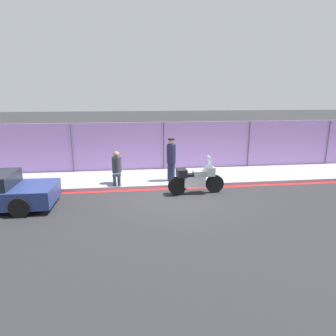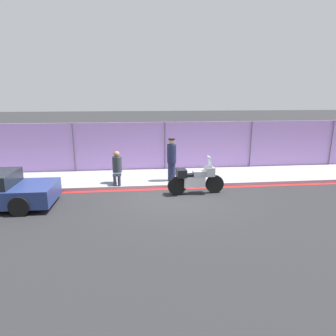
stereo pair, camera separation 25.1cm
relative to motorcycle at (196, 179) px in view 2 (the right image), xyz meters
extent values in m
plane|color=#262628|center=(-0.84, -0.33, -0.59)|extent=(120.00, 120.00, 0.00)
cube|color=#8E93A3|center=(-0.84, 2.17, -0.52)|extent=(32.56, 2.76, 0.15)
cube|color=red|center=(-0.84, 0.70, -0.59)|extent=(32.56, 0.18, 0.01)
cube|color=#AD7FC6|center=(-0.84, 3.64, 0.64)|extent=(30.93, 0.08, 2.47)
cylinder|color=#4C4C51|center=(-5.22, 3.54, 0.64)|extent=(0.05, 0.05, 2.47)
cylinder|color=#4C4C51|center=(-0.84, 3.54, 0.64)|extent=(0.05, 0.05, 2.47)
cylinder|color=#4C4C51|center=(3.55, 3.54, 0.64)|extent=(0.05, 0.05, 2.47)
cylinder|color=#4C4C51|center=(7.93, 3.54, 0.64)|extent=(0.05, 0.05, 2.47)
cylinder|color=black|center=(0.77, 0.04, -0.24)|extent=(0.72, 0.18, 0.71)
cylinder|color=black|center=(-0.74, -0.04, -0.24)|extent=(0.72, 0.18, 0.71)
cube|color=silver|center=(-0.06, 0.00, -0.09)|extent=(0.84, 0.32, 0.43)
cube|color=#999EA3|center=(0.15, 0.01, 0.21)|extent=(0.54, 0.34, 0.22)
cube|color=black|center=(-0.15, -0.01, 0.17)|extent=(0.61, 0.31, 0.10)
cube|color=#999EA3|center=(0.55, 0.03, 0.29)|extent=(0.34, 0.49, 0.34)
cube|color=silver|center=(0.55, 0.03, 0.67)|extent=(0.13, 0.42, 0.42)
cube|color=black|center=(-0.57, -0.03, 0.27)|extent=(0.39, 0.52, 0.30)
cylinder|color=#191E38|center=(-0.76, 1.45, -0.05)|extent=(0.32, 0.32, 0.79)
cylinder|color=#191E38|center=(-0.76, 1.45, 0.74)|extent=(0.39, 0.39, 0.79)
sphere|color=#A37556|center=(-0.76, 1.45, 1.25)|extent=(0.24, 0.24, 0.24)
cylinder|color=black|center=(-0.76, 1.45, 1.36)|extent=(0.28, 0.28, 0.05)
cylinder|color=#2D3342|center=(-3.16, 0.90, -0.23)|extent=(0.13, 0.13, 0.44)
cylinder|color=#2D3342|center=(-2.98, 0.90, -0.23)|extent=(0.13, 0.13, 0.44)
cube|color=#2D3342|center=(-3.07, 1.12, -0.01)|extent=(0.33, 0.44, 0.10)
cylinder|color=#2D3338|center=(-3.07, 1.34, 0.36)|extent=(0.39, 0.39, 0.63)
sphere|color=#A37556|center=(-3.07, 1.34, 0.79)|extent=(0.24, 0.24, 0.24)
cylinder|color=black|center=(-5.98, 0.15, -0.27)|extent=(0.66, 0.23, 0.65)
cylinder|color=black|center=(-6.00, -1.55, -0.27)|extent=(0.66, 0.23, 0.65)
camera|label=1|loc=(-2.52, -10.93, 3.20)|focal=32.00mm
camera|label=2|loc=(-2.27, -10.96, 3.20)|focal=32.00mm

